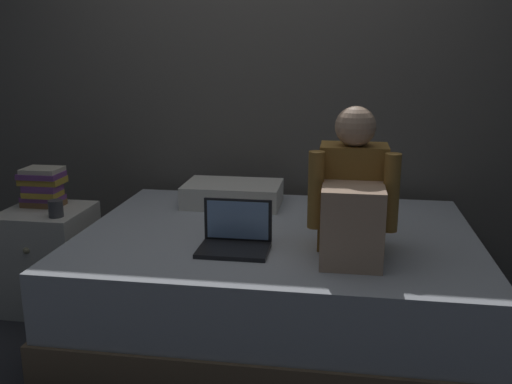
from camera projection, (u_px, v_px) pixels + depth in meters
name	position (u px, v px, depth m)	size (l,w,h in m)	color
ground_plane	(229.00, 353.00, 2.73)	(8.00, 8.00, 0.00)	#2D2D33
wall_back	(264.00, 62.00, 3.55)	(5.60, 0.10, 2.70)	#605B56
bed	(277.00, 281.00, 2.93)	(2.00, 1.50, 0.54)	#7A6047
nightstand	(50.00, 258.00, 3.18)	(0.44, 0.46, 0.57)	beige
person_sitting	(353.00, 200.00, 2.49)	(0.39, 0.44, 0.66)	olive
laptop	(235.00, 238.00, 2.59)	(0.32, 0.23, 0.22)	black
pillow	(233.00, 194.00, 3.32)	(0.56, 0.36, 0.13)	silver
book_stack	(43.00, 186.00, 3.14)	(0.23, 0.17, 0.22)	brown
mug	(56.00, 209.00, 2.96)	(0.08, 0.08, 0.09)	#3D3D42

